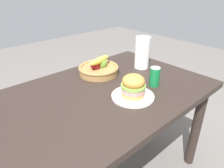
{
  "coord_description": "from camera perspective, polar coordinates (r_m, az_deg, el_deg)",
  "views": [
    {
      "loc": [
        -0.7,
        -0.86,
        1.37
      ],
      "look_at": [
        0.04,
        -0.05,
        0.81
      ],
      "focal_mm": 33.08,
      "sensor_mm": 36.0,
      "label": 1
    }
  ],
  "objects": [
    {
      "name": "dining_table",
      "position": [
        1.33,
        -2.7,
        -5.97
      ],
      "size": [
        1.4,
        0.9,
        0.75
      ],
      "color": "#2D231E",
      "rests_on": "ground_plane"
    },
    {
      "name": "plate",
      "position": [
        1.22,
        5.75,
        -3.33
      ],
      "size": [
        0.25,
        0.25,
        0.01
      ],
      "primitive_type": "cylinder",
      "color": "white",
      "rests_on": "dining_table"
    },
    {
      "name": "sandwich",
      "position": [
        1.19,
        5.9,
        -0.4
      ],
      "size": [
        0.14,
        0.14,
        0.13
      ],
      "color": "tan",
      "rests_on": "plate"
    },
    {
      "name": "soda_can",
      "position": [
        1.35,
        11.7,
        1.99
      ],
      "size": [
        0.07,
        0.07,
        0.13
      ],
      "color": "#147238",
      "rests_on": "dining_table"
    },
    {
      "name": "fruit_basket",
      "position": [
        1.5,
        -3.7,
        4.35
      ],
      "size": [
        0.29,
        0.29,
        0.14
      ],
      "color": "#9E7542",
      "rests_on": "dining_table"
    },
    {
      "name": "paper_towel_roll",
      "position": [
        1.6,
        8.34,
        8.58
      ],
      "size": [
        0.11,
        0.11,
        0.24
      ],
      "primitive_type": "cylinder",
      "color": "white",
      "rests_on": "dining_table"
    }
  ]
}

